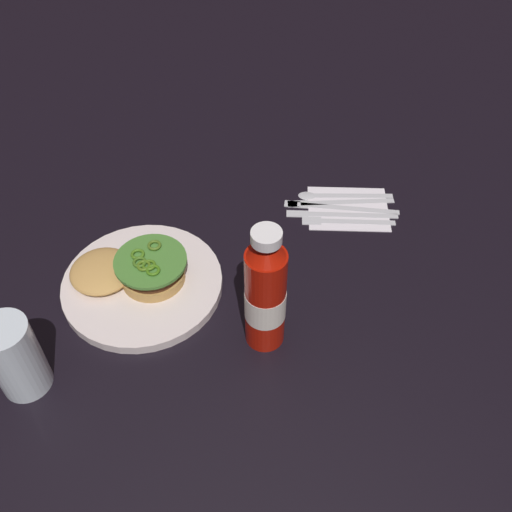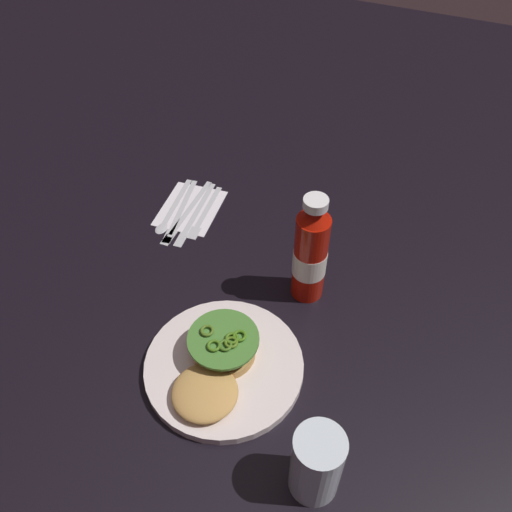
% 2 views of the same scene
% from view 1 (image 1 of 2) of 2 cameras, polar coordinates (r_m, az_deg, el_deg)
% --- Properties ---
extents(ground_plane, '(3.00, 3.00, 0.00)m').
position_cam_1_polar(ground_plane, '(0.96, -6.83, -5.01)').
color(ground_plane, black).
extents(dinner_plate, '(0.27, 0.27, 0.02)m').
position_cam_1_polar(dinner_plate, '(0.99, -11.05, -2.71)').
color(dinner_plate, silver).
rests_on(dinner_plate, ground_plane).
extents(burger_sandwich, '(0.20, 0.12, 0.05)m').
position_cam_1_polar(burger_sandwich, '(0.98, -11.94, -1.33)').
color(burger_sandwich, tan).
rests_on(burger_sandwich, dinner_plate).
extents(ketchup_bottle, '(0.06, 0.06, 0.23)m').
position_cam_1_polar(ketchup_bottle, '(0.84, 0.93, -3.81)').
color(ketchup_bottle, '#AA1407').
rests_on(ketchup_bottle, ground_plane).
extents(water_glass, '(0.07, 0.07, 0.13)m').
position_cam_1_polar(water_glass, '(0.89, -22.56, -9.15)').
color(water_glass, silver).
rests_on(water_glass, ground_plane).
extents(napkin, '(0.16, 0.14, 0.00)m').
position_cam_1_polar(napkin, '(1.13, 9.02, 4.64)').
color(napkin, white).
rests_on(napkin, ground_plane).
extents(spoon_utensil, '(0.18, 0.04, 0.00)m').
position_cam_1_polar(spoon_utensil, '(1.15, 7.48, 6.02)').
color(spoon_utensil, silver).
rests_on(spoon_utensil, napkin).
extents(table_knife, '(0.21, 0.05, 0.00)m').
position_cam_1_polar(table_knife, '(1.14, 7.67, 5.36)').
color(table_knife, silver).
rests_on(table_knife, napkin).
extents(steak_knife, '(0.22, 0.02, 0.00)m').
position_cam_1_polar(steak_knife, '(1.13, 7.66, 4.89)').
color(steak_knife, silver).
rests_on(steak_knife, napkin).
extents(butter_knife, '(0.21, 0.03, 0.00)m').
position_cam_1_polar(butter_knife, '(1.11, 7.74, 4.18)').
color(butter_knife, silver).
rests_on(butter_knife, napkin).
extents(fork_utensil, '(0.18, 0.03, 0.00)m').
position_cam_1_polar(fork_utensil, '(1.10, 8.23, 3.51)').
color(fork_utensil, silver).
rests_on(fork_utensil, napkin).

